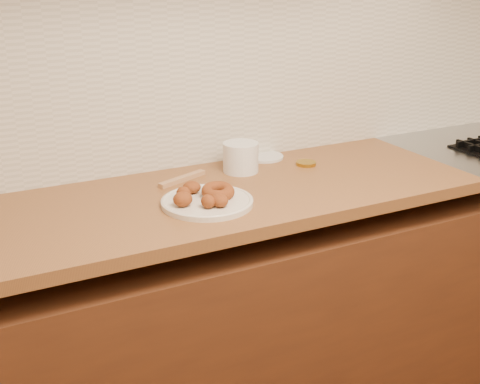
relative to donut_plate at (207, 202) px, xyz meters
The scene contains 11 objects.
wall_back 0.73m from the donut_plate, 42.78° to the left, with size 4.00×0.02×2.70m, color tan.
base_cabinet 0.68m from the donut_plate, 11.43° to the left, with size 3.60×0.60×0.77m, color #502813.
butcher_block 0.24m from the donut_plate, 158.63° to the left, with size 2.30×0.62×0.04m, color brown.
backsplash 0.65m from the donut_plate, 41.90° to the left, with size 3.60×0.02×0.60m, color beige.
donut_plate is the anchor object (origin of this frame).
ring_donut 0.05m from the donut_plate, 12.78° to the left, with size 0.10×0.10×0.04m, color brown.
fried_dough_chunks 0.05m from the donut_plate, behind, with size 0.16×0.20×0.04m.
plastic_tub 0.33m from the donut_plate, 45.37° to the left, with size 0.12×0.12×0.10m, color silver.
tub_lid 0.51m from the donut_plate, 41.64° to the left, with size 0.15×0.15×0.01m, color silver.
brass_jar_lid 0.51m from the donut_plate, 22.10° to the left, with size 0.07×0.07×0.01m, color #A78421.
wooden_utensil 0.23m from the donut_plate, 87.16° to the left, with size 0.20×0.02×0.02m, color #A97B51.
Camera 1 is at (-1.10, 0.06, 1.57)m, focal length 45.00 mm.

